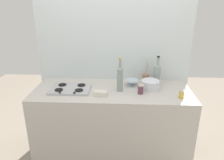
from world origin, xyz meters
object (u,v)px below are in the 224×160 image
at_px(wine_bottle_mid_left, 157,73).
at_px(mixing_bowl, 132,82).
at_px(butter_dish, 100,93).
at_px(condiment_jar_rear, 140,89).
at_px(plate_stack, 150,85).
at_px(wine_bottle_leftmost, 120,78).
at_px(utensil_crock, 146,78).
at_px(condiment_jar_front, 181,94).
at_px(stovetop_hob, 71,89).

xyz_separation_m(wine_bottle_mid_left, mixing_bowl, (-0.30, -0.06, -0.10)).
xyz_separation_m(butter_dish, condiment_jar_rear, (0.43, 0.08, 0.03)).
bearing_deg(condiment_jar_rear, wine_bottle_mid_left, 54.05).
relative_size(plate_stack, butter_dish, 1.50).
bearing_deg(wine_bottle_leftmost, utensil_crock, 41.04).
bearing_deg(mixing_bowl, butter_dish, -138.02).
bearing_deg(plate_stack, wine_bottle_leftmost, -168.85).
xyz_separation_m(mixing_bowl, utensil_crock, (0.17, 0.11, 0.02)).
bearing_deg(utensil_crock, wine_bottle_mid_left, -18.88).
xyz_separation_m(mixing_bowl, condiment_jar_rear, (0.09, -0.24, 0.01)).
bearing_deg(butter_dish, wine_bottle_leftmost, 35.26).
bearing_deg(utensil_crock, plate_stack, -80.60).
distance_m(plate_stack, condiment_jar_rear, 0.18).
distance_m(plate_stack, condiment_jar_front, 0.38).
height_order(wine_bottle_leftmost, condiment_jar_rear, wine_bottle_leftmost).
bearing_deg(butter_dish, utensil_crock, 38.85).
bearing_deg(utensil_crock, condiment_jar_rear, -104.23).
xyz_separation_m(plate_stack, condiment_jar_rear, (-0.12, -0.14, -0.00)).
bearing_deg(plate_stack, wine_bottle_mid_left, 59.04).
xyz_separation_m(wine_bottle_leftmost, butter_dish, (-0.21, -0.15, -0.12)).
relative_size(stovetop_hob, wine_bottle_mid_left, 1.29).
height_order(stovetop_hob, mixing_bowl, mixing_bowl).
xyz_separation_m(plate_stack, utensil_crock, (-0.03, 0.20, 0.01)).
height_order(mixing_bowl, butter_dish, mixing_bowl).
bearing_deg(utensil_crock, stovetop_hob, -162.47).
distance_m(stovetop_hob, butter_dish, 0.39).
relative_size(stovetop_hob, condiment_jar_rear, 4.40).
height_order(wine_bottle_leftmost, mixing_bowl, wine_bottle_leftmost).
bearing_deg(wine_bottle_mid_left, condiment_jar_rear, -125.95).
bearing_deg(butter_dish, condiment_jar_front, -0.72).
distance_m(stovetop_hob, wine_bottle_mid_left, 1.04).
relative_size(mixing_bowl, butter_dish, 1.16).
height_order(wine_bottle_leftmost, butter_dish, wine_bottle_leftmost).
bearing_deg(wine_bottle_leftmost, condiment_jar_front, -13.67).
relative_size(butter_dish, utensil_crock, 0.46).
height_order(stovetop_hob, utensil_crock, utensil_crock).
distance_m(mixing_bowl, condiment_jar_rear, 0.25).
bearing_deg(butter_dish, condiment_jar_rear, 9.92).
distance_m(mixing_bowl, utensil_crock, 0.20).
height_order(wine_bottle_leftmost, wine_bottle_mid_left, wine_bottle_leftmost).
bearing_deg(utensil_crock, mixing_bowl, -148.46).
bearing_deg(stovetop_hob, condiment_jar_rear, -4.81).
distance_m(stovetop_hob, wine_bottle_leftmost, 0.58).
xyz_separation_m(wine_bottle_mid_left, butter_dish, (-0.65, -0.38, -0.11)).
xyz_separation_m(wine_bottle_leftmost, mixing_bowl, (0.14, 0.17, -0.11)).
height_order(wine_bottle_mid_left, condiment_jar_front, wine_bottle_mid_left).
xyz_separation_m(wine_bottle_leftmost, utensil_crock, (0.31, 0.27, -0.09)).
relative_size(plate_stack, utensil_crock, 0.69).
bearing_deg(wine_bottle_leftmost, stovetop_hob, -179.57).
bearing_deg(stovetop_hob, condiment_jar_front, -7.21).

